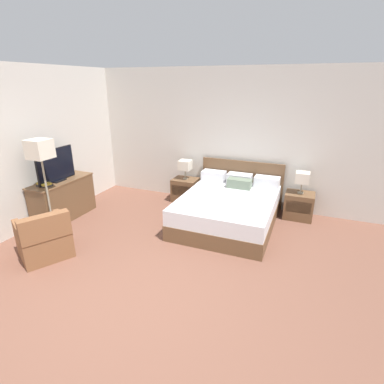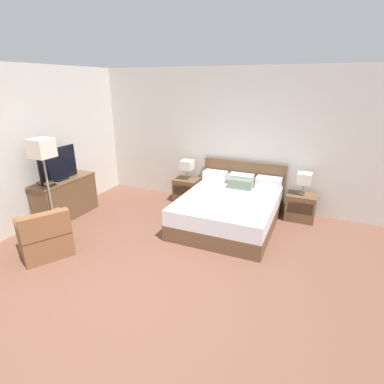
{
  "view_description": "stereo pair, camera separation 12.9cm",
  "coord_description": "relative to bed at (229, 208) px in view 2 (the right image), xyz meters",
  "views": [
    {
      "loc": [
        1.73,
        -2.49,
        2.52
      ],
      "look_at": [
        -0.08,
        1.95,
        0.75
      ],
      "focal_mm": 28.0,
      "sensor_mm": 36.0,
      "label": 1
    },
    {
      "loc": [
        1.85,
        -2.44,
        2.52
      ],
      "look_at": [
        -0.08,
        1.95,
        0.75
      ],
      "focal_mm": 28.0,
      "sensor_mm": 36.0,
      "label": 2
    }
  ],
  "objects": [
    {
      "name": "ground_plane",
      "position": [
        -0.43,
        -2.53,
        -0.3
      ],
      "size": [
        10.65,
        10.65,
        0.0
      ],
      "primitive_type": "plane",
      "color": "brown"
    },
    {
      "name": "wall_back",
      "position": [
        -0.43,
        1.05,
        1.11
      ],
      "size": [
        6.94,
        0.06,
        2.82
      ],
      "primitive_type": "cube",
      "color": "beige",
      "rests_on": "ground"
    },
    {
      "name": "wall_left",
      "position": [
        -3.33,
        -1.06,
        1.11
      ],
      "size": [
        0.06,
        5.35,
        2.82
      ],
      "primitive_type": "cube",
      "color": "beige",
      "rests_on": "ground"
    },
    {
      "name": "bed",
      "position": [
        0.0,
        0.0,
        0.0
      ],
      "size": [
        1.72,
        2.07,
        0.98
      ],
      "color": "brown",
      "rests_on": "ground"
    },
    {
      "name": "nightstand_left",
      "position": [
        -1.2,
        0.74,
        -0.05
      ],
      "size": [
        0.54,
        0.44,
        0.51
      ],
      "color": "brown",
      "rests_on": "ground"
    },
    {
      "name": "nightstand_right",
      "position": [
        1.2,
        0.74,
        -0.05
      ],
      "size": [
        0.54,
        0.44,
        0.51
      ],
      "color": "brown",
      "rests_on": "ground"
    },
    {
      "name": "table_lamp_left",
      "position": [
        -1.2,
        0.74,
        0.52
      ],
      "size": [
        0.25,
        0.25,
        0.42
      ],
      "color": "gray",
      "rests_on": "nightstand_left"
    },
    {
      "name": "table_lamp_right",
      "position": [
        1.2,
        0.74,
        0.52
      ],
      "size": [
        0.25,
        0.25,
        0.42
      ],
      "color": "gray",
      "rests_on": "nightstand_right"
    },
    {
      "name": "dresser",
      "position": [
        -3.04,
        -0.97,
        0.09
      ],
      "size": [
        0.48,
        1.27,
        0.77
      ],
      "color": "brown",
      "rests_on": "ground"
    },
    {
      "name": "tv",
      "position": [
        -3.03,
        -1.03,
        0.77
      ],
      "size": [
        0.18,
        0.85,
        0.61
      ],
      "color": "black",
      "rests_on": "dresser"
    },
    {
      "name": "book_red_cover",
      "position": [
        -3.03,
        -1.34,
        0.49
      ],
      "size": [
        0.25,
        0.17,
        0.03
      ],
      "primitive_type": "cube",
      "rotation": [
        0.0,
        0.0,
        -0.02
      ],
      "color": "#383333",
      "rests_on": "dresser"
    },
    {
      "name": "book_blue_cover",
      "position": [
        -3.04,
        -1.34,
        0.52
      ],
      "size": [
        0.28,
        0.21,
        0.03
      ],
      "primitive_type": "cube",
      "rotation": [
        0.0,
        0.0,
        -0.21
      ],
      "color": "gold",
      "rests_on": "book_red_cover"
    },
    {
      "name": "armchair_by_window",
      "position": [
        -2.27,
        -2.17,
        -0.02
      ],
      "size": [
        0.94,
        0.93,
        0.76
      ],
      "color": "brown",
      "rests_on": "ground"
    },
    {
      "name": "floor_lamp",
      "position": [
        -2.76,
        -1.55,
        1.09
      ],
      "size": [
        0.33,
        0.33,
        1.66
      ],
      "color": "gray",
      "rests_on": "ground"
    }
  ]
}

